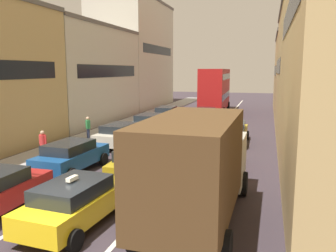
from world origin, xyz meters
The scene contains 21 objects.
ground_plane centered at (0.00, 0.00, 0.00)m, with size 140.00×140.00×0.00m, color #393036.
sidewalk_left centered at (-6.70, 20.00, 0.07)m, with size 2.60×64.00×0.14m, color #A8A8A8.
lane_stripe_left centered at (-1.70, 20.00, 0.01)m, with size 0.16×60.00×0.01m, color silver.
lane_stripe_right centered at (1.70, 20.00, 0.01)m, with size 0.16×60.00×0.01m, color silver.
building_row_left centered at (-12.00, 24.14, 5.65)m, with size 7.20×43.90×14.03m.
building_row_right centered at (9.90, 20.15, 5.52)m, with size 7.20×43.90×13.24m.
removalist_box_truck centered at (3.70, 2.79, 1.97)m, with size 2.79×7.74×3.58m.
taxi_centre_lane_front centered at (0.00, 1.50, 0.80)m, with size 2.30×4.41×1.66m.
sedan_centre_lane_second centered at (0.15, 6.75, 0.80)m, with size 2.21×4.37×1.49m.
wagon_left_lane_second centered at (-3.41, 6.74, 0.80)m, with size 2.22×4.38×1.49m.
hatchback_centre_lane_third centered at (-0.19, 12.29, 0.80)m, with size 2.15×4.34×1.49m.
sedan_left_lane_third centered at (-3.45, 12.66, 0.80)m, with size 2.27×4.40×1.49m.
coupe_centre_lane_fourth centered at (0.04, 18.07, 0.80)m, with size 2.26×4.39×1.49m.
sedan_left_lane_fourth centered at (-3.29, 17.94, 0.80)m, with size 2.12×4.33×1.49m.
sedan_centre_lane_fifth centered at (0.17, 23.51, 0.80)m, with size 2.07×4.31×1.49m.
sedan_left_lane_fifth centered at (-3.57, 23.73, 0.80)m, with size 2.21×4.37×1.49m.
sedan_right_lane_behind_truck centered at (3.54, 9.75, 0.80)m, with size 2.17×4.35×1.49m.
wagon_right_lane_far centered at (3.52, 15.64, 0.80)m, with size 2.12×4.33×1.49m.
bus_mid_queue_primary centered at (-0.19, 32.24, 2.83)m, with size 3.09×10.58×5.06m.
pedestrian_near_kerb centered at (-6.09, 8.21, 0.95)m, with size 0.53×0.34×1.66m.
pedestrian_mid_sidewalk centered at (-6.51, 13.94, 0.95)m, with size 0.34×0.53×1.66m.
Camera 1 is at (5.75, -7.73, 4.93)m, focal length 36.91 mm.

